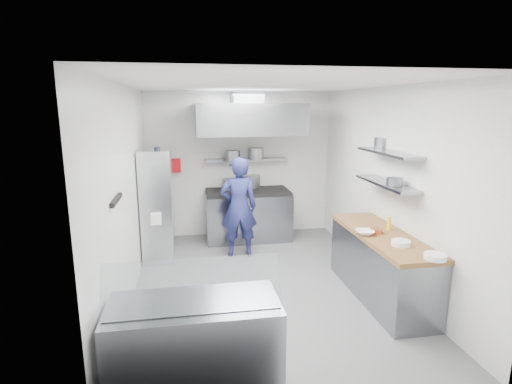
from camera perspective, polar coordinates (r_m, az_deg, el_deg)
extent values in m
plane|color=#505052|center=(5.91, 1.01, -13.18)|extent=(5.00, 5.00, 0.00)
plane|color=silver|center=(5.34, 1.13, 15.08)|extent=(5.00, 5.00, 0.00)
cube|color=white|center=(7.89, -2.35, 3.94)|extent=(3.60, 2.80, 0.02)
cube|color=white|center=(3.13, 9.80, -9.16)|extent=(3.60, 2.80, 0.02)
cube|color=white|center=(5.42, -17.97, -0.45)|extent=(2.80, 5.00, 0.02)
cube|color=white|center=(6.05, 18.06, 0.82)|extent=(2.80, 5.00, 0.02)
cube|color=gray|center=(7.71, -1.16, -3.47)|extent=(1.60, 0.80, 0.90)
cube|color=black|center=(7.59, -1.18, 0.02)|extent=(1.57, 0.78, 0.06)
cylinder|color=slate|center=(7.68, -3.75, 1.12)|extent=(0.29, 0.29, 0.20)
cylinder|color=slate|center=(7.85, -0.70, 1.54)|extent=(0.36, 0.36, 0.24)
cube|color=gray|center=(7.73, -1.46, 4.67)|extent=(1.60, 0.30, 0.04)
cylinder|color=slate|center=(7.46, -3.39, 5.24)|extent=(0.29, 0.29, 0.18)
cylinder|color=slate|center=(7.53, 0.00, 5.48)|extent=(0.29, 0.29, 0.22)
cube|color=gray|center=(7.25, -1.01, 10.37)|extent=(1.90, 1.15, 0.55)
cube|color=slate|center=(7.47, -1.30, 13.33)|extent=(0.55, 0.55, 0.24)
cube|color=red|center=(7.76, -11.50, 3.72)|extent=(0.22, 0.10, 0.26)
imported|color=navy|center=(6.75, -2.49, -2.20)|extent=(0.63, 0.42, 1.71)
cube|color=silver|center=(6.88, -13.87, -1.68)|extent=(0.50, 0.90, 1.85)
cube|color=white|center=(6.50, -14.06, -3.62)|extent=(0.16, 0.20, 0.18)
cube|color=yellow|center=(6.81, -14.02, 1.41)|extent=(0.14, 0.18, 0.16)
cylinder|color=black|center=(6.57, -13.91, 5.45)|extent=(0.10, 0.10, 0.18)
cube|color=black|center=(4.52, -19.33, -1.05)|extent=(0.04, 0.55, 0.05)
cube|color=gray|center=(5.67, 17.32, -10.24)|extent=(0.62, 2.00, 0.84)
cube|color=brown|center=(5.52, 17.62, -5.91)|extent=(0.65, 2.04, 0.06)
cylinder|color=white|center=(4.80, 24.24, -8.42)|extent=(0.24, 0.24, 0.06)
cylinder|color=white|center=(5.10, 19.98, -6.86)|extent=(0.22, 0.22, 0.06)
cylinder|color=#D96A3D|center=(5.49, 16.83, -5.30)|extent=(0.16, 0.16, 0.06)
cylinder|color=yellow|center=(5.66, 18.48, -4.26)|extent=(0.05, 0.05, 0.18)
imported|color=white|center=(5.38, 15.32, -5.58)|extent=(0.28, 0.28, 0.06)
cube|color=gray|center=(5.70, 18.09, 1.16)|extent=(0.30, 1.30, 0.04)
cube|color=gray|center=(5.64, 18.37, 5.36)|extent=(0.30, 1.30, 0.04)
cylinder|color=slate|center=(5.48, 19.18, 1.41)|extent=(0.21, 0.21, 0.10)
cylinder|color=slate|center=(6.14, 17.64, 6.76)|extent=(0.24, 0.24, 0.14)
cube|color=gray|center=(3.86, -8.67, -20.97)|extent=(1.50, 0.70, 0.85)
cube|color=silver|center=(3.45, -8.98, -13.05)|extent=(1.47, 0.19, 0.42)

